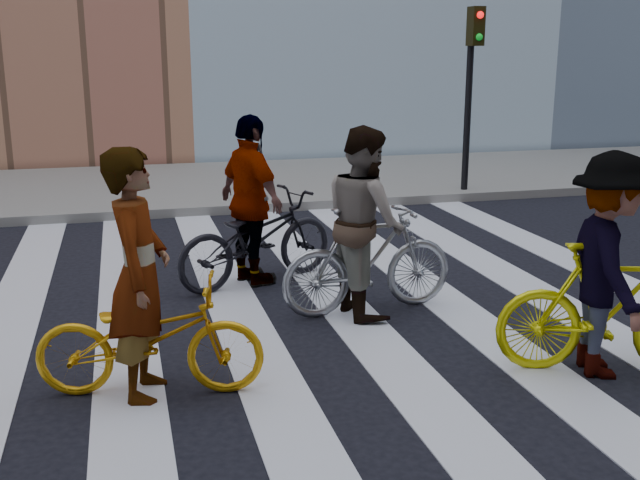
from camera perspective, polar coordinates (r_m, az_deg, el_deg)
name	(u,v)px	position (r m, az deg, el deg)	size (l,w,h in m)	color
ground	(296,318)	(7.52, -1.82, -5.94)	(100.00, 100.00, 0.00)	black
sidewalk_far	(208,185)	(14.69, -8.52, 4.19)	(100.00, 5.00, 0.15)	gray
zebra_crosswalk	(296,317)	(7.52, -1.82, -5.89)	(8.25, 10.00, 0.01)	silver
traffic_signal	(472,69)	(13.60, 11.49, 12.62)	(0.22, 0.42, 3.33)	black
bike_yellow_left	(150,338)	(5.92, -12.86, -7.27)	(0.61, 1.74, 0.91)	orange
bike_silver_mid	(369,259)	(7.55, 3.73, -1.49)	(0.52, 1.84, 1.10)	#94979D
bike_yellow_right	(609,308)	(6.57, 21.18, -4.88)	(0.52, 1.83, 1.10)	#D5CF0B
bike_dark_rear	(257,238)	(8.51, -4.86, 0.12)	(0.70, 2.01, 1.05)	black
rider_left	(139,275)	(5.76, -13.63, -2.61)	(0.70, 0.46, 1.93)	slate
rider_mid	(365,221)	(7.43, 3.42, 1.43)	(0.92, 0.72, 1.90)	slate
rider_right	(608,265)	(6.44, 21.11, -1.82)	(1.19, 0.68, 1.84)	slate
rider_rear	(251,201)	(8.40, -5.26, 2.97)	(1.13, 0.47, 1.92)	slate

